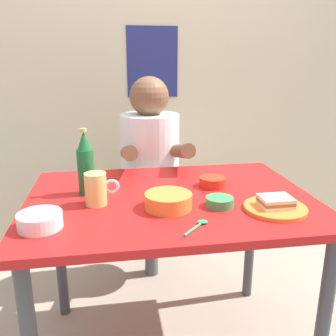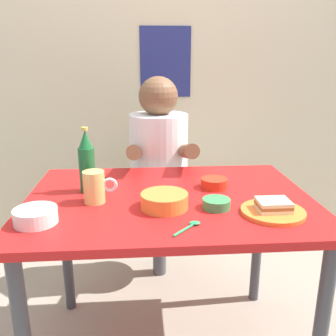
{
  "view_description": "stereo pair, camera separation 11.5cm",
  "coord_description": "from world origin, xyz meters",
  "px_view_note": "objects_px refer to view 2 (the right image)",
  "views": [
    {
      "loc": [
        -0.22,
        -1.31,
        1.25
      ],
      "look_at": [
        0.0,
        0.05,
        0.84
      ],
      "focal_mm": 38.83,
      "sensor_mm": 36.0,
      "label": 1
    },
    {
      "loc": [
        -0.1,
        -1.32,
        1.25
      ],
      "look_at": [
        0.0,
        0.05,
        0.84
      ],
      "focal_mm": 38.83,
      "sensor_mm": 36.0,
      "label": 2
    }
  ],
  "objects_px": {
    "stool": "(159,220)",
    "sandwich": "(273,205)",
    "rice_bowl_white": "(36,215)",
    "beer_bottle": "(87,163)",
    "beer_mug": "(95,187)",
    "person_seated": "(159,152)",
    "dining_table": "(169,218)",
    "plate_orange": "(273,212)"
  },
  "relations": [
    {
      "from": "stool",
      "to": "sandwich",
      "type": "relative_size",
      "value": 4.09
    },
    {
      "from": "stool",
      "to": "rice_bowl_white",
      "type": "bearing_deg",
      "value": -117.8
    },
    {
      "from": "beer_bottle",
      "to": "rice_bowl_white",
      "type": "height_order",
      "value": "beer_bottle"
    },
    {
      "from": "beer_mug",
      "to": "person_seated",
      "type": "bearing_deg",
      "value": 67.7
    },
    {
      "from": "person_seated",
      "to": "beer_bottle",
      "type": "bearing_deg",
      "value": -120.13
    },
    {
      "from": "stool",
      "to": "dining_table",
      "type": "bearing_deg",
      "value": -89.31
    },
    {
      "from": "dining_table",
      "to": "beer_bottle",
      "type": "bearing_deg",
      "value": 165.85
    },
    {
      "from": "sandwich",
      "to": "beer_bottle",
      "type": "relative_size",
      "value": 0.42
    },
    {
      "from": "person_seated",
      "to": "rice_bowl_white",
      "type": "xyz_separation_m",
      "value": [
        -0.44,
        -0.83,
        0.0
      ]
    },
    {
      "from": "plate_orange",
      "to": "sandwich",
      "type": "relative_size",
      "value": 2.0
    },
    {
      "from": "stool",
      "to": "beer_mug",
      "type": "height_order",
      "value": "beer_mug"
    },
    {
      "from": "rice_bowl_white",
      "to": "beer_mug",
      "type": "bearing_deg",
      "value": 44.49
    },
    {
      "from": "stool",
      "to": "sandwich",
      "type": "bearing_deg",
      "value": -66.82
    },
    {
      "from": "plate_orange",
      "to": "sandwich",
      "type": "bearing_deg",
      "value": 90.0
    },
    {
      "from": "stool",
      "to": "sandwich",
      "type": "xyz_separation_m",
      "value": [
        0.35,
        -0.82,
        0.42
      ]
    },
    {
      "from": "plate_orange",
      "to": "rice_bowl_white",
      "type": "distance_m",
      "value": 0.8
    },
    {
      "from": "person_seated",
      "to": "beer_mug",
      "type": "relative_size",
      "value": 5.71
    },
    {
      "from": "dining_table",
      "to": "plate_orange",
      "type": "relative_size",
      "value": 5.0
    },
    {
      "from": "beer_bottle",
      "to": "rice_bowl_white",
      "type": "xyz_separation_m",
      "value": [
        -0.13,
        -0.29,
        -0.09
      ]
    },
    {
      "from": "sandwich",
      "to": "beer_mug",
      "type": "distance_m",
      "value": 0.64
    },
    {
      "from": "sandwich",
      "to": "rice_bowl_white",
      "type": "distance_m",
      "value": 0.79
    },
    {
      "from": "dining_table",
      "to": "sandwich",
      "type": "xyz_separation_m",
      "value": [
        0.34,
        -0.19,
        0.13
      ]
    },
    {
      "from": "rice_bowl_white",
      "to": "sandwich",
      "type": "bearing_deg",
      "value": 1.13
    },
    {
      "from": "beer_mug",
      "to": "plate_orange",
      "type": "bearing_deg",
      "value": -13.87
    },
    {
      "from": "sandwich",
      "to": "dining_table",
      "type": "bearing_deg",
      "value": 150.74
    },
    {
      "from": "plate_orange",
      "to": "sandwich",
      "type": "distance_m",
      "value": 0.02
    },
    {
      "from": "sandwich",
      "to": "rice_bowl_white",
      "type": "height_order",
      "value": "same"
    },
    {
      "from": "person_seated",
      "to": "sandwich",
      "type": "height_order",
      "value": "person_seated"
    },
    {
      "from": "stool",
      "to": "person_seated",
      "type": "height_order",
      "value": "person_seated"
    },
    {
      "from": "dining_table",
      "to": "rice_bowl_white",
      "type": "xyz_separation_m",
      "value": [
        -0.45,
        -0.21,
        0.12
      ]
    },
    {
      "from": "sandwich",
      "to": "plate_orange",
      "type": "bearing_deg",
      "value": -90.0
    },
    {
      "from": "sandwich",
      "to": "beer_bottle",
      "type": "bearing_deg",
      "value": 157.61
    },
    {
      "from": "sandwich",
      "to": "beer_bottle",
      "type": "distance_m",
      "value": 0.72
    },
    {
      "from": "sandwich",
      "to": "stool",
      "type": "bearing_deg",
      "value": 113.18
    },
    {
      "from": "dining_table",
      "to": "plate_orange",
      "type": "bearing_deg",
      "value": -29.26
    },
    {
      "from": "beer_mug",
      "to": "rice_bowl_white",
      "type": "relative_size",
      "value": 0.9
    },
    {
      "from": "person_seated",
      "to": "rice_bowl_white",
      "type": "relative_size",
      "value": 5.14
    },
    {
      "from": "plate_orange",
      "to": "beer_bottle",
      "type": "xyz_separation_m",
      "value": [
        -0.66,
        0.27,
        0.11
      ]
    },
    {
      "from": "dining_table",
      "to": "beer_bottle",
      "type": "xyz_separation_m",
      "value": [
        -0.32,
        0.08,
        0.21
      ]
    },
    {
      "from": "plate_orange",
      "to": "sandwich",
      "type": "xyz_separation_m",
      "value": [
        0.0,
        0.0,
        0.02
      ]
    },
    {
      "from": "person_seated",
      "to": "plate_orange",
      "type": "distance_m",
      "value": 0.89
    },
    {
      "from": "person_seated",
      "to": "sandwich",
      "type": "xyz_separation_m",
      "value": [
        0.35,
        -0.81,
        0.01
      ]
    }
  ]
}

